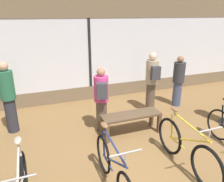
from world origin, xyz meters
TOP-DOWN VIEW (x-y plane):
  - ground_plane at (0.00, 0.00)m, footprint 24.00×24.00m
  - shop_back_wall at (0.00, 3.72)m, footprint 12.00×0.08m
  - bicycle_left at (-0.73, -0.32)m, footprint 0.46×1.72m
  - bicycle_right at (0.71, -0.26)m, footprint 0.46×1.79m
  - display_bench at (0.29, 1.19)m, footprint 1.40×0.44m
  - customer_near_rack at (2.35, 2.25)m, footprint 0.37×0.37m
  - customer_by_window at (-0.30, 1.61)m, footprint 0.41×0.53m
  - customer_mid_floor at (-2.35, 2.30)m, footprint 0.40×0.40m
  - customer_near_bench at (1.38, 2.17)m, footprint 0.38×0.51m

SIDE VIEW (x-z plane):
  - ground_plane at x=0.00m, z-range 0.00..0.00m
  - bicycle_left at x=-0.73m, z-range -0.12..0.90m
  - bicycle_right at x=0.71m, z-range -0.12..0.93m
  - display_bench at x=0.29m, z-range 0.16..0.67m
  - customer_near_rack at x=2.35m, z-range 0.03..1.59m
  - customer_by_window at x=-0.30m, z-range 0.06..1.62m
  - customer_mid_floor at x=-2.35m, z-range 0.05..1.78m
  - customer_near_bench at x=1.38m, z-range 0.07..1.80m
  - shop_back_wall at x=0.00m, z-range 0.04..3.24m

